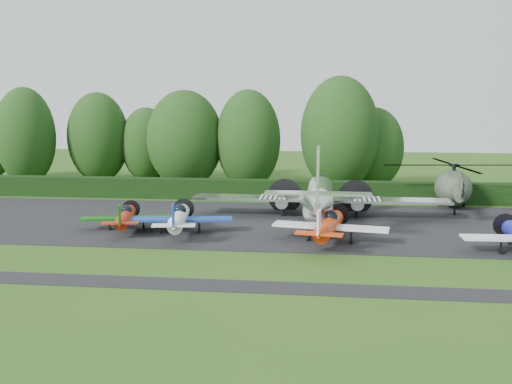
# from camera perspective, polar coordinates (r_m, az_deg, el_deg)

# --- Properties ---
(ground) EXTENTS (160.00, 160.00, 0.00)m
(ground) POSITION_cam_1_polar(r_m,az_deg,el_deg) (35.74, 0.02, -6.46)
(ground) COLOR #294F16
(ground) RESTS_ON ground
(apron) EXTENTS (70.00, 18.00, 0.01)m
(apron) POSITION_cam_1_polar(r_m,az_deg,el_deg) (45.40, 1.50, -3.14)
(apron) COLOR black
(apron) RESTS_ON ground
(taxiway_verge) EXTENTS (70.00, 2.00, 0.00)m
(taxiway_verge) POSITION_cam_1_polar(r_m,az_deg,el_deg) (30.04, -1.34, -9.45)
(taxiway_verge) COLOR black
(taxiway_verge) RESTS_ON ground
(hedgerow) EXTENTS (90.00, 1.60, 2.00)m
(hedgerow) POSITION_cam_1_polar(r_m,az_deg,el_deg) (56.18, 2.53, -0.83)
(hedgerow) COLOR black
(hedgerow) RESTS_ON ground
(transport_plane) EXTENTS (21.27, 16.31, 6.82)m
(transport_plane) POSITION_cam_1_polar(r_m,az_deg,el_deg) (46.47, 6.35, -0.54)
(transport_plane) COLOR white
(transport_plane) RESTS_ON ground
(light_plane_red) EXTENTS (6.74, 7.09, 2.59)m
(light_plane_red) POSITION_cam_1_polar(r_m,az_deg,el_deg) (43.53, -12.88, -2.44)
(light_plane_red) COLOR #AC230F
(light_plane_red) RESTS_ON ground
(light_plane_white) EXTENTS (7.67, 8.07, 2.95)m
(light_plane_white) POSITION_cam_1_polar(r_m,az_deg,el_deg) (41.65, -7.69, -2.60)
(light_plane_white) COLOR white
(light_plane_white) RESTS_ON ground
(light_plane_orange) EXTENTS (7.89, 8.30, 3.03)m
(light_plane_orange) POSITION_cam_1_polar(r_m,az_deg,el_deg) (38.91, 7.30, -3.35)
(light_plane_orange) COLOR red
(light_plane_orange) RESTS_ON ground
(helicopter) EXTENTS (12.62, 14.77, 4.06)m
(helicopter) POSITION_cam_1_polar(r_m,az_deg,el_deg) (54.48, 19.14, 0.71)
(helicopter) COLOR #3D4938
(helicopter) RESTS_ON ground
(tree_0) EXTENTS (6.12, 6.12, 9.01)m
(tree_0) POSITION_cam_1_polar(r_m,az_deg,el_deg) (70.25, -10.87, 4.65)
(tree_0) COLOR black
(tree_0) RESTS_ON ground
(tree_1) EXTENTS (6.76, 6.76, 11.35)m
(tree_1) POSITION_cam_1_polar(r_m,az_deg,el_deg) (71.49, -22.05, 5.17)
(tree_1) COLOR black
(tree_1) RESTS_ON ground
(tree_2) EXTENTS (7.26, 7.26, 10.80)m
(tree_2) POSITION_cam_1_polar(r_m,az_deg,el_deg) (71.31, -15.50, 5.27)
(tree_2) COLOR black
(tree_2) RESTS_ON ground
(tree_3) EXTENTS (7.11, 7.11, 10.99)m
(tree_3) POSITION_cam_1_polar(r_m,az_deg,el_deg) (62.93, -0.77, 5.24)
(tree_3) COLOR black
(tree_3) RESTS_ON ground
(tree_4) EXTENTS (8.44, 8.44, 10.95)m
(tree_4) POSITION_cam_1_polar(r_m,az_deg,el_deg) (64.18, -7.12, 5.23)
(tree_4) COLOR black
(tree_4) RESTS_ON ground
(tree_6) EXTENTS (8.39, 8.39, 12.38)m
(tree_6) POSITION_cam_1_polar(r_m,az_deg,el_deg) (61.99, 8.37, 5.74)
(tree_6) COLOR black
(tree_6) RESTS_ON ground
(tree_9) EXTENTS (6.70, 6.70, 9.05)m
(tree_9) POSITION_cam_1_polar(r_m,az_deg,el_deg) (64.87, 11.67, 4.31)
(tree_9) COLOR black
(tree_9) RESTS_ON ground
(tree_10) EXTENTS (7.32, 7.32, 10.66)m
(tree_10) POSITION_cam_1_polar(r_m,az_deg,el_deg) (70.30, -6.94, 5.42)
(tree_10) COLOR black
(tree_10) RESTS_ON ground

